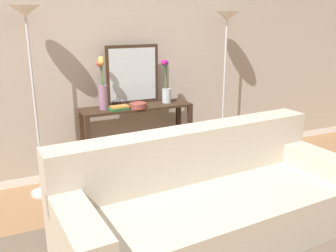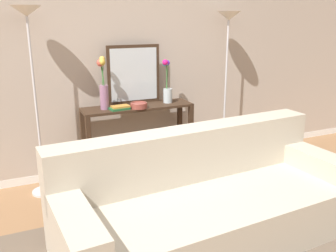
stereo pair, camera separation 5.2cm
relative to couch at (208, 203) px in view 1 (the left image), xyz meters
name	(u,v)px [view 1 (the left image)]	position (x,y,z in m)	size (l,w,h in m)	color
back_wall	(102,61)	(-0.37, 1.76, 1.00)	(12.00, 0.15, 2.63)	white
area_rug	(218,245)	(0.00, -0.17, -0.30)	(3.30, 1.71, 0.01)	brown
couch	(208,203)	(0.00, 0.00, 0.00)	(2.55, 1.16, 0.88)	#BCB29E
console_table	(137,129)	(-0.10, 1.43, 0.26)	(1.24, 0.35, 0.84)	#382619
floor_lamp_left	(29,50)	(-1.17, 1.41, 1.18)	(0.28, 0.28, 1.89)	silver
floor_lamp_right	(226,46)	(1.04, 1.41, 1.15)	(0.28, 0.28, 1.85)	silver
wall_mirror	(133,75)	(-0.08, 1.57, 0.86)	(0.61, 0.02, 0.66)	#382619
vase_tall_flowers	(102,86)	(-0.47, 1.42, 0.79)	(0.11, 0.13, 0.56)	gray
vase_short_flowers	(166,85)	(0.27, 1.45, 0.74)	(0.12, 0.12, 0.50)	silver
fruit_bowl	(138,105)	(-0.12, 1.32, 0.56)	(0.18, 0.18, 0.06)	brown
book_stack	(119,108)	(-0.33, 1.34, 0.55)	(0.22, 0.15, 0.04)	#236033
book_row_under_console	(109,176)	(-0.45, 1.43, -0.25)	(0.32, 0.16, 0.13)	#6B3360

